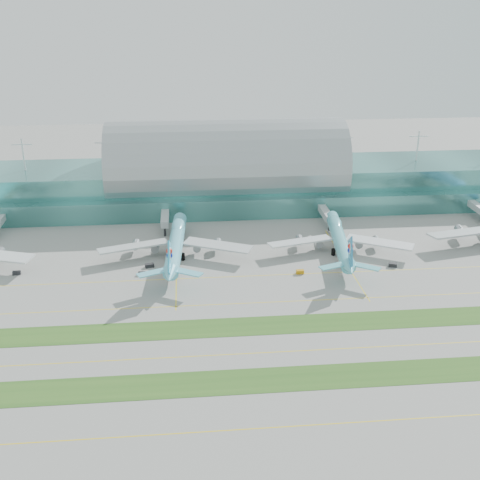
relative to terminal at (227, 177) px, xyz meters
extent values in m
plane|color=gray|center=(-0.01, -128.79, -14.23)|extent=(700.00, 700.00, 0.00)
cube|color=#3D7A75|center=(-0.01, 1.21, -4.23)|extent=(340.00, 42.00, 20.00)
cube|color=#3D7A75|center=(-0.01, -22.79, -9.23)|extent=(340.00, 8.00, 10.00)
ellipsoid|color=#9EA5A8|center=(-0.01, 1.21, 5.77)|extent=(340.00, 46.20, 16.17)
cylinder|color=white|center=(-0.01, 1.21, 13.77)|extent=(0.80, 0.80, 16.00)
cube|color=#B2B7B7|center=(-31.01, -33.79, -8.73)|extent=(3.50, 22.00, 3.00)
cylinder|color=black|center=(-31.01, -43.79, -12.23)|extent=(1.00, 1.00, 4.00)
cube|color=#B2B7B7|center=(43.99, -33.79, -8.73)|extent=(3.50, 22.00, 3.00)
cylinder|color=black|center=(43.99, -43.79, -12.23)|extent=(1.00, 1.00, 4.00)
cube|color=#B2B7B7|center=(118.99, -33.79, -8.73)|extent=(3.50, 22.00, 3.00)
cube|color=#2D591E|center=(-0.01, -156.79, -14.19)|extent=(420.00, 12.00, 0.08)
cube|color=#2D591E|center=(-0.01, -126.79, -14.19)|extent=(420.00, 12.00, 0.08)
cube|color=yellow|center=(-0.01, -176.79, -14.22)|extent=(420.00, 0.35, 0.01)
cube|color=yellow|center=(-0.01, -142.79, -14.22)|extent=(420.00, 0.35, 0.01)
cube|color=yellow|center=(-0.01, -110.79, -14.22)|extent=(420.00, 0.35, 0.01)
cube|color=yellow|center=(-0.01, -88.79, -14.22)|extent=(420.00, 0.35, 0.01)
cylinder|color=#63C5DB|center=(-25.85, -66.93, -8.40)|extent=(9.46, 59.46, 5.92)
ellipsoid|color=#63C5DB|center=(-24.85, -50.38, -6.77)|extent=(6.70, 18.31, 4.22)
cone|color=#63C5DB|center=(-23.93, -35.09, -8.40)|extent=(6.20, 5.12, 5.92)
cone|color=#63C5DB|center=(-27.86, -100.29, -7.26)|extent=(6.13, 8.92, 5.63)
cube|color=silver|center=(-43.12, -67.80, -8.78)|extent=(29.45, 15.94, 1.17)
cylinder|color=gray|center=(-38.52, -62.91, -10.79)|extent=(3.56, 5.44, 3.25)
cube|color=silver|center=(-8.80, -69.86, -8.78)|extent=(28.96, 18.80, 1.17)
cylinder|color=gray|center=(-12.78, -64.46, -10.79)|extent=(3.56, 5.44, 3.25)
cube|color=#30ABD7|center=(-27.74, -98.39, -1.24)|extent=(1.33, 12.56, 13.77)
cylinder|color=white|center=(-27.68, -97.43, 0.19)|extent=(1.13, 4.63, 4.58)
cylinder|color=black|center=(-24.50, -44.47, -12.79)|extent=(1.72, 1.72, 2.87)
cylinder|color=black|center=(-28.94, -70.57, -12.79)|extent=(1.72, 1.72, 2.87)
cylinder|color=black|center=(-23.22, -70.91, -12.79)|extent=(1.72, 1.72, 2.87)
cylinder|color=#5BBDC9|center=(42.32, -68.57, -8.66)|extent=(12.76, 56.89, 5.66)
ellipsoid|color=#5BBDC9|center=(44.32, -52.85, -7.10)|extent=(7.51, 17.75, 4.03)
cone|color=#5BBDC9|center=(46.17, -38.31, -8.66)|extent=(6.19, 5.24, 5.66)
cone|color=#5BBDC9|center=(38.29, -100.28, -7.56)|extent=(6.37, 8.83, 5.38)
cube|color=white|center=(25.79, -68.31, -9.02)|extent=(28.25, 13.63, 1.12)
cylinder|color=gray|center=(30.48, -63.94, -10.94)|extent=(3.71, 5.37, 3.11)
cube|color=white|center=(58.40, -72.46, -9.02)|extent=(27.27, 19.39, 1.12)
cylinder|color=gray|center=(54.95, -67.05, -10.94)|extent=(3.71, 5.37, 3.11)
cube|color=teal|center=(38.52, -98.47, -1.81)|extent=(2.06, 11.98, 13.17)
cylinder|color=white|center=(38.64, -97.57, -0.44)|extent=(1.37, 4.45, 4.38)
cylinder|color=black|center=(45.04, -47.23, -12.86)|extent=(1.64, 1.64, 2.74)
cylinder|color=black|center=(39.15, -71.85, -12.86)|extent=(1.64, 1.64, 2.74)
cylinder|color=black|center=(44.58, -72.54, -12.86)|extent=(1.64, 1.64, 2.74)
cube|color=silver|center=(97.41, -67.42, -7.95)|extent=(34.02, 14.76, 1.34)
cylinder|color=#999CA1|center=(103.36, -62.47, -10.26)|extent=(4.78, 6.63, 3.74)
cube|color=black|center=(-87.36, -79.03, -13.53)|extent=(3.14, 1.82, 1.40)
cube|color=black|center=(-39.04, -83.97, -13.60)|extent=(2.92, 1.59, 1.25)
cube|color=black|center=(-36.45, -76.96, -13.51)|extent=(3.81, 2.59, 1.44)
cube|color=#C3820B|center=(22.03, -88.49, -13.48)|extent=(2.97, 1.77, 1.49)
cube|color=black|center=(59.97, -85.61, -13.46)|extent=(3.63, 2.78, 1.53)
camera|label=1|loc=(-20.99, -296.81, 85.24)|focal=45.00mm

